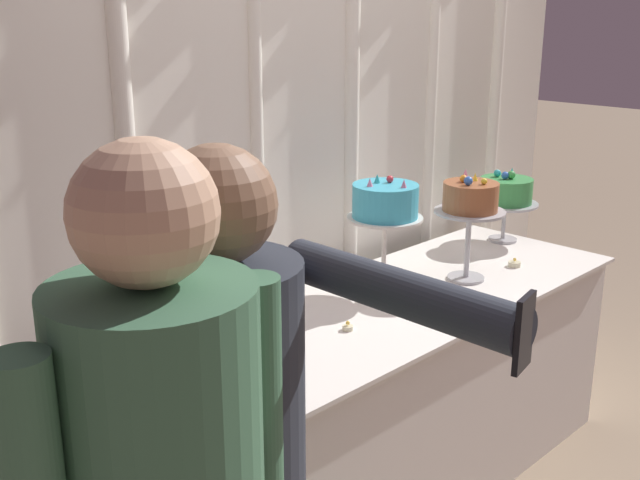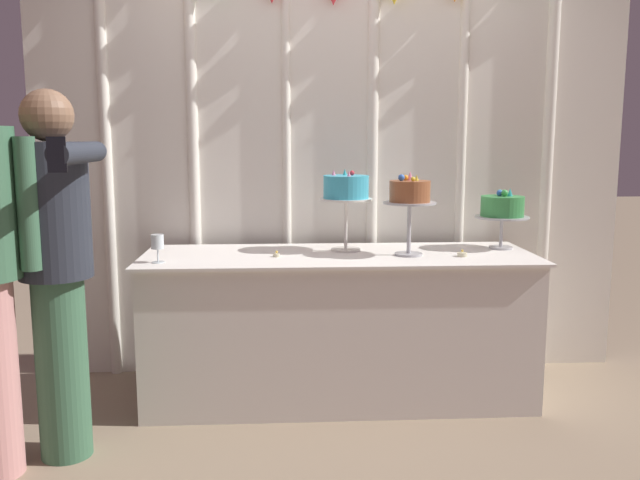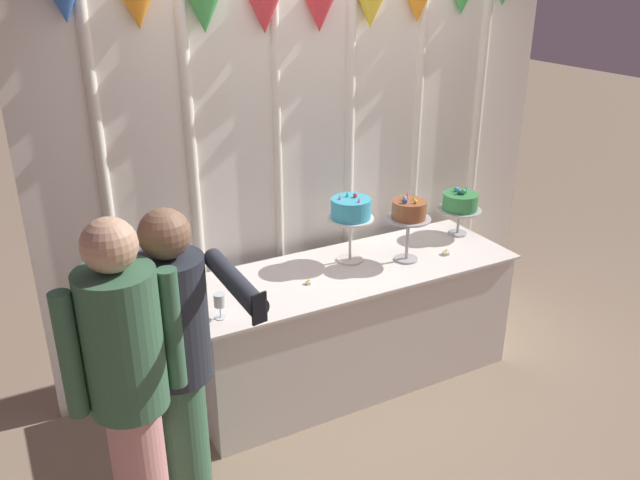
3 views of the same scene
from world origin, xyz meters
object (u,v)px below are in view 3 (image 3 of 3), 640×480
at_px(wine_glass, 220,301).
at_px(tealight_far_left, 309,282).
at_px(cake_table, 350,324).
at_px(tealight_near_left, 446,253).
at_px(cake_display_rightmost, 460,203).
at_px(guest_man_dark_suit, 129,389).
at_px(cake_display_leftmost, 351,211).
at_px(guest_girl_blue_dress, 178,359).
at_px(cake_display_center, 409,213).

bearing_deg(wine_glass, tealight_far_left, 12.18).
xyz_separation_m(cake_table, tealight_near_left, (0.64, -0.11, 0.41)).
bearing_deg(cake_display_rightmost, guest_man_dark_suit, -159.94).
bearing_deg(tealight_near_left, cake_display_leftmost, 160.08).
distance_m(cake_display_rightmost, guest_girl_blue_dress, 2.32).
bearing_deg(guest_man_dark_suit, cake_display_leftmost, 29.09).
bearing_deg(guest_girl_blue_dress, wine_glass, 50.49).
distance_m(tealight_far_left, guest_man_dark_suit, 1.39).
bearing_deg(cake_display_center, guest_man_dark_suit, -159.31).
bearing_deg(cake_display_rightmost, wine_glass, -170.37).
bearing_deg(cake_display_rightmost, tealight_near_left, -140.39).
distance_m(cake_display_rightmost, wine_glass, 1.87).
xyz_separation_m(cake_table, cake_display_rightmost, (0.92, 0.12, 0.62)).
height_order(wine_glass, tealight_far_left, wine_glass).
height_order(cake_table, wine_glass, wine_glass).
bearing_deg(cake_display_leftmost, cake_table, -115.07).
bearing_deg(guest_man_dark_suit, tealight_near_left, 16.95).
bearing_deg(cake_display_center, cake_display_rightmost, 17.88).
xyz_separation_m(cake_display_center, guest_girl_blue_dress, (-1.64, -0.56, -0.21)).
bearing_deg(tealight_far_left, cake_table, 11.12).
height_order(cake_table, cake_display_rightmost, cake_display_rightmost).
bearing_deg(cake_table, guest_girl_blue_dress, -153.92).
xyz_separation_m(guest_man_dark_suit, guest_girl_blue_dress, (0.25, 0.15, -0.02)).
height_order(tealight_far_left, tealight_near_left, tealight_near_left).
distance_m(wine_glass, guest_man_dark_suit, 0.84).
xyz_separation_m(cake_display_center, wine_glass, (-1.28, -0.13, -0.22)).
distance_m(cake_display_rightmost, tealight_far_left, 1.28).
relative_size(cake_table, wine_glass, 14.80).
height_order(cake_display_rightmost, tealight_near_left, cake_display_rightmost).
bearing_deg(cake_display_center, tealight_far_left, -179.52).
relative_size(tealight_near_left, guest_girl_blue_dress, 0.03).
relative_size(cake_display_leftmost, tealight_near_left, 8.59).
relative_size(cake_display_rightmost, tealight_near_left, 6.50).
relative_size(cake_display_leftmost, guest_girl_blue_dress, 0.28).
xyz_separation_m(wine_glass, guest_girl_blue_dress, (-0.36, -0.43, 0.01)).
height_order(tealight_far_left, guest_man_dark_suit, guest_man_dark_suit).
height_order(cake_display_leftmost, guest_man_dark_suit, guest_man_dark_suit).
height_order(wine_glass, tealight_near_left, wine_glass).
bearing_deg(wine_glass, tealight_near_left, 2.89).
bearing_deg(cake_display_leftmost, guest_man_dark_suit, -150.91).
xyz_separation_m(tealight_far_left, guest_man_dark_suit, (-1.19, -0.71, 0.12)).
xyz_separation_m(cake_display_leftmost, tealight_near_left, (0.59, -0.21, -0.32)).
distance_m(cake_display_center, cake_display_rightmost, 0.59).
distance_m(cake_display_leftmost, cake_display_center, 0.36).
bearing_deg(tealight_near_left, cake_display_center, 168.76).
bearing_deg(guest_girl_blue_dress, guest_man_dark_suit, -149.04).
xyz_separation_m(cake_display_center, cake_display_rightmost, (0.55, 0.18, -0.09)).
height_order(cake_table, tealight_near_left, tealight_near_left).
distance_m(cake_table, guest_girl_blue_dress, 1.51).
relative_size(cake_table, cake_display_leftmost, 4.68).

